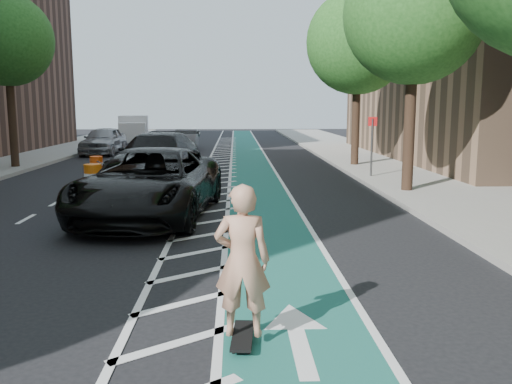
{
  "coord_description": "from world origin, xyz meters",
  "views": [
    {
      "loc": [
        2.22,
        -9.12,
        2.9
      ],
      "look_at": [
        2.66,
        2.16,
        1.1
      ],
      "focal_mm": 38.0,
      "sensor_mm": 36.0,
      "label": 1
    }
  ],
  "objects_px": {
    "suv_far": "(157,157)",
    "suv_near": "(150,183)",
    "barrel_a": "(93,180)",
    "skateboarder": "(242,261)"
  },
  "relations": [
    {
      "from": "suv_far",
      "to": "barrel_a",
      "type": "bearing_deg",
      "value": -111.53
    },
    {
      "from": "suv_near",
      "to": "suv_far",
      "type": "distance_m",
      "value": 7.0
    },
    {
      "from": "barrel_a",
      "to": "skateboarder",
      "type": "bearing_deg",
      "value": -67.65
    },
    {
      "from": "suv_near",
      "to": "suv_far",
      "type": "bearing_deg",
      "value": 102.84
    },
    {
      "from": "barrel_a",
      "to": "suv_near",
      "type": "bearing_deg",
      "value": -57.28
    },
    {
      "from": "skateboarder",
      "to": "suv_far",
      "type": "bearing_deg",
      "value": -73.74
    },
    {
      "from": "suv_far",
      "to": "suv_near",
      "type": "bearing_deg",
      "value": -76.34
    },
    {
      "from": "skateboarder",
      "to": "suv_near",
      "type": "relative_size",
      "value": 0.29
    },
    {
      "from": "skateboarder",
      "to": "suv_far",
      "type": "xyz_separation_m",
      "value": [
        -3.1,
        14.72,
        -0.12
      ]
    },
    {
      "from": "skateboarder",
      "to": "barrel_a",
      "type": "distance_m",
      "value": 12.6
    }
  ]
}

